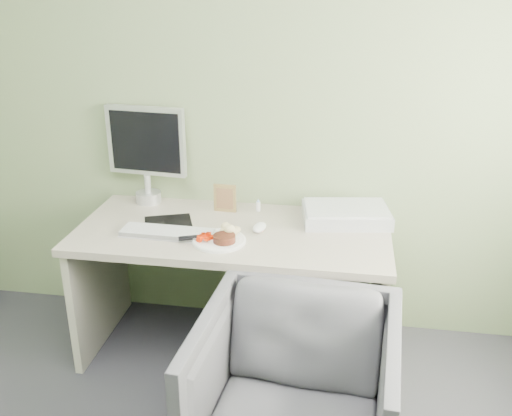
% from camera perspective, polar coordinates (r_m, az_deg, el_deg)
% --- Properties ---
extents(wall_back, '(3.50, 0.00, 3.50)m').
position_cam_1_polar(wall_back, '(3.09, -1.13, 11.29)').
color(wall_back, '#72825B').
rests_on(wall_back, floor).
extents(desk, '(1.60, 0.75, 0.73)m').
position_cam_1_polar(desk, '(3.00, -2.31, -5.31)').
color(desk, '#AB9D8F').
rests_on(desk, floor).
extents(plate, '(0.26, 0.26, 0.01)m').
position_cam_1_polar(plate, '(2.78, -3.70, -3.29)').
color(plate, white).
rests_on(plate, desk).
extents(steak, '(0.11, 0.11, 0.03)m').
position_cam_1_polar(steak, '(2.75, -3.19, -3.06)').
color(steak, black).
rests_on(steak, plate).
extents(potato_pile, '(0.11, 0.08, 0.06)m').
position_cam_1_polar(potato_pile, '(2.81, -2.79, -2.25)').
color(potato_pile, tan).
rests_on(potato_pile, plate).
extents(carrot_heap, '(0.08, 0.07, 0.05)m').
position_cam_1_polar(carrot_heap, '(2.77, -5.08, -2.80)').
color(carrot_heap, red).
rests_on(carrot_heap, plate).
extents(steak_knife, '(0.23, 0.11, 0.02)m').
position_cam_1_polar(steak_knife, '(2.79, -6.04, -2.93)').
color(steak_knife, silver).
rests_on(steak_knife, plate).
extents(mousepad, '(0.30, 0.29, 0.00)m').
position_cam_1_polar(mousepad, '(3.03, -8.76, -1.47)').
color(mousepad, black).
rests_on(mousepad, desk).
extents(keyboard, '(0.46, 0.15, 0.02)m').
position_cam_1_polar(keyboard, '(2.88, -8.88, -2.40)').
color(keyboard, white).
rests_on(keyboard, desk).
extents(computer_mouse, '(0.08, 0.12, 0.04)m').
position_cam_1_polar(computer_mouse, '(2.89, 0.34, -1.95)').
color(computer_mouse, white).
rests_on(computer_mouse, desk).
extents(photo_frame, '(0.13, 0.02, 0.16)m').
position_cam_1_polar(photo_frame, '(3.12, -3.12, 0.99)').
color(photo_frame, '#9B8048').
rests_on(photo_frame, desk).
extents(eyedrop_bottle, '(0.02, 0.02, 0.07)m').
position_cam_1_polar(eyedrop_bottle, '(3.14, 0.22, 0.26)').
color(eyedrop_bottle, white).
rests_on(eyedrop_bottle, desk).
extents(scanner, '(0.49, 0.36, 0.07)m').
position_cam_1_polar(scanner, '(3.04, 8.98, -0.68)').
color(scanner, silver).
rests_on(scanner, desk).
extents(monitor, '(0.46, 0.14, 0.55)m').
position_cam_1_polar(monitor, '(3.25, -10.92, 5.79)').
color(monitor, silver).
rests_on(monitor, desk).
extents(desk_chair, '(0.83, 0.85, 0.72)m').
position_cam_1_polar(desk_chair, '(2.42, 3.90, -18.35)').
color(desk_chair, '#3F3E44').
rests_on(desk_chair, floor).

